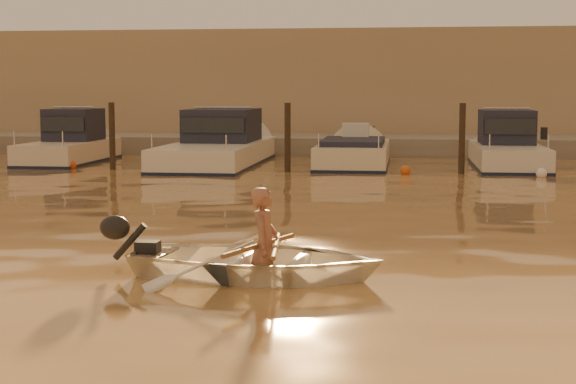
# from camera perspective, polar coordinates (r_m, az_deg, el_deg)

# --- Properties ---
(ground_plane) EXTENTS (160.00, 160.00, 0.00)m
(ground_plane) POSITION_cam_1_polar(r_m,az_deg,el_deg) (12.31, -7.64, -4.57)
(ground_plane) COLOR #92623A
(ground_plane) RESTS_ON ground
(dinghy) EXTENTS (3.44, 2.61, 0.67)m
(dinghy) POSITION_cam_1_polar(r_m,az_deg,el_deg) (11.24, -2.02, -4.46)
(dinghy) COLOR white
(dinghy) RESTS_ON ground_plane
(person) EXTENTS (0.40, 0.56, 1.45)m
(person) POSITION_cam_1_polar(r_m,az_deg,el_deg) (11.18, -1.53, -3.42)
(person) COLOR #955E4A
(person) RESTS_ON dinghy
(outboard_motor) EXTENTS (0.93, 0.48, 0.70)m
(outboard_motor) POSITION_cam_1_polar(r_m,az_deg,el_deg) (11.70, -9.14, -3.78)
(outboard_motor) COLOR black
(outboard_motor) RESTS_ON dinghy
(oar_port) EXTENTS (0.30, 2.09, 0.13)m
(oar_port) POSITION_cam_1_polar(r_m,az_deg,el_deg) (11.15, -0.78, -3.49)
(oar_port) COLOR brown
(oar_port) RESTS_ON dinghy
(oar_starboard) EXTENTS (0.62, 2.04, 0.13)m
(oar_starboard) POSITION_cam_1_polar(r_m,az_deg,el_deg) (11.19, -1.77, -3.45)
(oar_starboard) COLOR brown
(oar_starboard) RESTS_ON dinghy
(moored_boat_1) EXTENTS (1.91, 5.79, 1.75)m
(moored_boat_1) POSITION_cam_1_polar(r_m,az_deg,el_deg) (29.78, -13.99, 3.06)
(moored_boat_1) COLOR beige
(moored_boat_1) RESTS_ON ground_plane
(moored_boat_2) EXTENTS (2.64, 8.73, 1.75)m
(moored_boat_2) POSITION_cam_1_polar(r_m,az_deg,el_deg) (28.33, -4.57, 3.06)
(moored_boat_2) COLOR silver
(moored_boat_2) RESTS_ON ground_plane
(moored_boat_3) EXTENTS (2.13, 6.13, 0.95)m
(moored_boat_3) POSITION_cam_1_polar(r_m,az_deg,el_deg) (27.77, 4.26, 2.17)
(moored_boat_3) COLOR beige
(moored_boat_3) RESTS_ON ground_plane
(moored_boat_4) EXTENTS (1.99, 6.22, 1.75)m
(moored_boat_4) POSITION_cam_1_polar(r_m,az_deg,el_deg) (27.88, 14.02, 2.83)
(moored_boat_4) COLOR silver
(moored_boat_4) RESTS_ON ground_plane
(piling_1) EXTENTS (0.18, 0.18, 2.20)m
(piling_1) POSITION_cam_1_polar(r_m,az_deg,el_deg) (26.93, -11.30, 3.36)
(piling_1) COLOR #2D2319
(piling_1) RESTS_ON ground_plane
(piling_2) EXTENTS (0.18, 0.18, 2.20)m
(piling_2) POSITION_cam_1_polar(r_m,az_deg,el_deg) (25.71, -0.03, 3.34)
(piling_2) COLOR #2D2319
(piling_2) RESTS_ON ground_plane
(piling_3) EXTENTS (0.18, 0.18, 2.20)m
(piling_3) POSITION_cam_1_polar(r_m,az_deg,el_deg) (25.54, 11.18, 3.19)
(piling_3) COLOR #2D2319
(piling_3) RESTS_ON ground_plane
(fender_b) EXTENTS (0.30, 0.30, 0.30)m
(fender_b) POSITION_cam_1_polar(r_m,az_deg,el_deg) (27.46, -13.82, 1.68)
(fender_b) COLOR #C84A17
(fender_b) RESTS_ON ground_plane
(fender_c) EXTENTS (0.30, 0.30, 0.30)m
(fender_c) POSITION_cam_1_polar(r_m,az_deg,el_deg) (24.87, -3.49, 1.37)
(fender_c) COLOR silver
(fender_c) RESTS_ON ground_plane
(fender_d) EXTENTS (0.30, 0.30, 0.30)m
(fender_d) POSITION_cam_1_polar(r_m,az_deg,el_deg) (25.18, 7.61, 1.38)
(fender_d) COLOR #C85217
(fender_d) RESTS_ON ground_plane
(fender_e) EXTENTS (0.30, 0.30, 0.30)m
(fender_e) POSITION_cam_1_polar(r_m,az_deg,el_deg) (25.08, 16.06, 1.16)
(fender_e) COLOR white
(fender_e) RESTS_ON ground_plane
(quay) EXTENTS (52.00, 4.00, 1.00)m
(quay) POSITION_cam_1_polar(r_m,az_deg,el_deg) (33.37, 2.06, 2.80)
(quay) COLOR gray
(quay) RESTS_ON ground_plane
(waterfront_building) EXTENTS (46.00, 7.00, 4.80)m
(waterfront_building) POSITION_cam_1_polar(r_m,az_deg,el_deg) (38.78, 2.86, 6.66)
(waterfront_building) COLOR #9E8466
(waterfront_building) RESTS_ON quay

